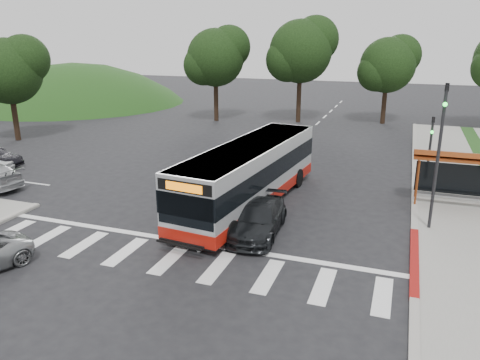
% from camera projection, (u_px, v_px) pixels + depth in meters
% --- Properties ---
extents(ground, '(140.00, 140.00, 0.00)m').
position_uv_depth(ground, '(218.00, 215.00, 22.74)').
color(ground, black).
rests_on(ground, ground).
extents(sidewalk_east, '(4.00, 40.00, 0.12)m').
position_uv_depth(sidewalk_east, '(452.00, 189.00, 26.38)').
color(sidewalk_east, gray).
rests_on(sidewalk_east, ground).
extents(curb_east, '(0.30, 40.00, 0.15)m').
position_uv_depth(curb_east, '(415.00, 185.00, 27.02)').
color(curb_east, '#9E9991').
rests_on(curb_east, ground).
extents(curb_east_red, '(0.32, 6.00, 0.15)m').
position_uv_depth(curb_east_red, '(414.00, 260.00, 18.03)').
color(curb_east_red, maroon).
rests_on(curb_east_red, ground).
extents(hillside_nw, '(44.00, 44.00, 10.00)m').
position_uv_depth(hillside_nw, '(76.00, 102.00, 59.98)').
color(hillside_nw, '#1B4315').
rests_on(hillside_nw, ground).
extents(crosswalk_ladder, '(18.00, 2.60, 0.01)m').
position_uv_depth(crosswalk_ladder, '(170.00, 259.00, 18.25)').
color(crosswalk_ladder, silver).
rests_on(crosswalk_ladder, ground).
extents(bus_shelter, '(4.20, 1.60, 2.86)m').
position_uv_depth(bus_shelter, '(458.00, 162.00, 23.16)').
color(bus_shelter, '#923E18').
rests_on(bus_shelter, sidewalk_east).
extents(traffic_signal_ne_tall, '(0.18, 0.37, 6.50)m').
position_uv_depth(traffic_signal_ne_tall, '(439.00, 146.00, 19.84)').
color(traffic_signal_ne_tall, black).
rests_on(traffic_signal_ne_tall, ground).
extents(traffic_signal_ne_short, '(0.18, 0.37, 4.00)m').
position_uv_depth(traffic_signal_ne_short, '(430.00, 143.00, 26.55)').
color(traffic_signal_ne_short, black).
rests_on(traffic_signal_ne_short, ground).
extents(tree_north_a, '(6.60, 6.15, 10.17)m').
position_uv_depth(tree_north_a, '(302.00, 50.00, 44.72)').
color(tree_north_a, black).
rests_on(tree_north_a, ground).
extents(tree_north_b, '(5.72, 5.33, 8.43)m').
position_uv_depth(tree_north_b, '(388.00, 64.00, 44.32)').
color(tree_north_b, black).
rests_on(tree_north_b, ground).
extents(tree_north_c, '(6.16, 5.74, 9.30)m').
position_uv_depth(tree_north_c, '(216.00, 57.00, 45.68)').
color(tree_north_c, black).
rests_on(tree_north_c, ground).
extents(tree_west_a, '(5.72, 5.33, 8.43)m').
position_uv_depth(tree_west_a, '(10.00, 70.00, 37.13)').
color(tree_west_a, black).
rests_on(tree_west_a, ground).
extents(transit_bus, '(3.90, 12.43, 3.16)m').
position_uv_depth(transit_bus, '(250.00, 175.00, 23.60)').
color(transit_bus, silver).
rests_on(transit_bus, ground).
extents(pedestrian, '(0.78, 0.77, 1.81)m').
position_uv_depth(pedestrian, '(197.00, 229.00, 18.77)').
color(pedestrian, silver).
rests_on(pedestrian, ground).
extents(dark_sedan, '(2.26, 4.90, 1.39)m').
position_uv_depth(dark_sedan, '(258.00, 219.00, 20.42)').
color(dark_sedan, black).
rests_on(dark_sedan, ground).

